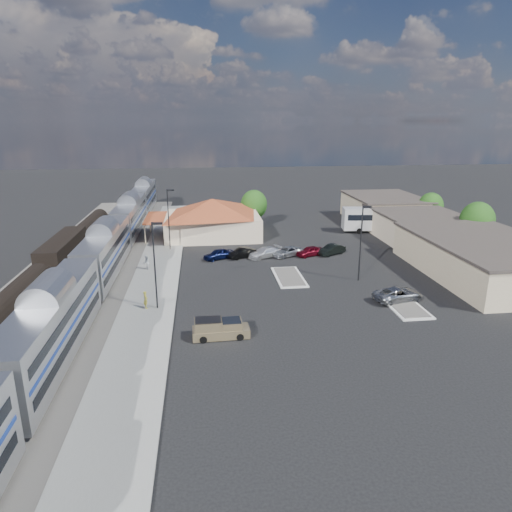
{
  "coord_description": "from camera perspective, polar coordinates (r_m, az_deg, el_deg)",
  "views": [
    {
      "loc": [
        -6.27,
        -49.37,
        18.23
      ],
      "look_at": [
        0.0,
        2.26,
        2.8
      ],
      "focal_mm": 32.0,
      "sensor_mm": 36.0,
      "label": 1
    }
  ],
  "objects": [
    {
      "name": "tree_east_b",
      "position": [
        74.73,
        25.91,
        4.05
      ],
      "size": [
        4.94,
        4.94,
        6.96
      ],
      "color": "#382314",
      "rests_on": "ground"
    },
    {
      "name": "suv",
      "position": [
        50.31,
        17.35,
        -4.6
      ],
      "size": [
        5.77,
        3.6,
        1.49
      ],
      "primitive_type": "imported",
      "rotation": [
        0.0,
        0.0,
        1.8
      ],
      "color": "gray",
      "rests_on": "ground"
    },
    {
      "name": "person_a",
      "position": [
        47.06,
        -13.63,
        -5.33
      ],
      "size": [
        0.62,
        0.76,
        1.81
      ],
      "primitive_type": "imported",
      "rotation": [
        0.0,
        0.0,
        1.89
      ],
      "color": "gold",
      "rests_on": "platform"
    },
    {
      "name": "person_b",
      "position": [
        59.14,
        -13.57,
        -0.79
      ],
      "size": [
        0.75,
        0.94,
        1.84
      ],
      "primitive_type": "imported",
      "rotation": [
        0.0,
        0.0,
        -1.51
      ],
      "color": "white",
      "rests_on": "platform"
    },
    {
      "name": "tree_depot",
      "position": [
        81.16,
        -0.27,
        6.44
      ],
      "size": [
        4.71,
        4.71,
        6.63
      ],
      "color": "#382314",
      "rests_on": "ground"
    },
    {
      "name": "traffic_island_south",
      "position": [
        55.43,
        4.14,
        -2.61
      ],
      "size": [
        3.3,
        7.5,
        0.21
      ],
      "color": "silver",
      "rests_on": "ground"
    },
    {
      "name": "buildings_east",
      "position": [
        74.03,
        20.87,
        2.98
      ],
      "size": [
        14.4,
        51.4,
        4.8
      ],
      "color": "#C6B28C",
      "rests_on": "ground"
    },
    {
      "name": "lamp_plat_s",
      "position": [
        45.48,
        -12.49,
        -0.34
      ],
      "size": [
        1.08,
        0.25,
        9.0
      ],
      "color": "black",
      "rests_on": "ground"
    },
    {
      "name": "parked_car_a",
      "position": [
        62.65,
        -4.71,
        0.24
      ],
      "size": [
        4.56,
        3.41,
        1.45
      ],
      "primitive_type": "imported",
      "rotation": [
        0.0,
        0.0,
        -1.11
      ],
      "color": "#0B1239",
      "rests_on": "ground"
    },
    {
      "name": "freight_cars",
      "position": [
        63.23,
        -22.95,
        0.24
      ],
      "size": [
        2.8,
        46.0,
        4.0
      ],
      "color": "black",
      "rests_on": "ground"
    },
    {
      "name": "lamp_lot",
      "position": [
        54.23,
        13.1,
        2.34
      ],
      "size": [
        1.08,
        0.25,
        9.0
      ],
      "color": "black",
      "rests_on": "ground"
    },
    {
      "name": "parked_car_c",
      "position": [
        63.2,
        1.09,
        0.43
      ],
      "size": [
        5.28,
        4.08,
        1.43
      ],
      "primitive_type": "imported",
      "rotation": [
        0.0,
        0.0,
        -1.08
      ],
      "color": "silver",
      "rests_on": "ground"
    },
    {
      "name": "station_depot",
      "position": [
        74.92,
        -5.5,
        4.82
      ],
      "size": [
        18.35,
        12.24,
        6.2
      ],
      "color": "#CBB494",
      "rests_on": "ground"
    },
    {
      "name": "passenger_train",
      "position": [
        58.11,
        -18.31,
        0.34
      ],
      "size": [
        3.0,
        104.0,
        5.55
      ],
      "color": "silver",
      "rests_on": "ground"
    },
    {
      "name": "platform",
      "position": [
        58.54,
        -12.2,
        -1.91
      ],
      "size": [
        5.5,
        92.0,
        0.18
      ],
      "primitive_type": "cube",
      "color": "gray",
      "rests_on": "ground"
    },
    {
      "name": "pickup_truck",
      "position": [
        40.38,
        -4.41,
        -9.08
      ],
      "size": [
        5.0,
        1.99,
        1.71
      ],
      "rotation": [
        0.0,
        0.0,
        1.6
      ],
      "color": "tan",
      "rests_on": "ground"
    },
    {
      "name": "parked_car_b",
      "position": [
        63.14,
        -1.82,
        0.38
      ],
      "size": [
        4.34,
        3.28,
        1.37
      ],
      "primitive_type": "imported",
      "rotation": [
        0.0,
        0.0,
        -1.07
      ],
      "color": "black",
      "rests_on": "ground"
    },
    {
      "name": "traffic_island_north",
      "position": [
        49.5,
        17.89,
        -5.8
      ],
      "size": [
        3.3,
        7.5,
        0.21
      ],
      "color": "silver",
      "rests_on": "ground"
    },
    {
      "name": "ground",
      "position": [
        53.0,
        0.29,
        -3.59
      ],
      "size": [
        280.0,
        280.0,
        0.0
      ],
      "primitive_type": "plane",
      "color": "black",
      "rests_on": "ground"
    },
    {
      "name": "railbed",
      "position": [
        61.95,
        -20.36,
        -1.6
      ],
      "size": [
        16.0,
        100.0,
        0.12
      ],
      "primitive_type": "cube",
      "color": "#4C4944",
      "rests_on": "ground"
    },
    {
      "name": "tree_east_c",
      "position": [
        86.67,
        20.99,
        5.82
      ],
      "size": [
        4.41,
        4.41,
        6.21
      ],
      "color": "#382314",
      "rests_on": "ground"
    },
    {
      "name": "parked_car_d",
      "position": [
        64.01,
        3.89,
        0.55
      ],
      "size": [
        5.21,
        4.11,
        1.32
      ],
      "primitive_type": "imported",
      "rotation": [
        0.0,
        0.0,
        -1.09
      ],
      "color": "#979B9F",
      "rests_on": "ground"
    },
    {
      "name": "parked_car_f",
      "position": [
        65.47,
        9.41,
        0.78
      ],
      "size": [
        4.54,
        3.46,
        1.43
      ],
      "primitive_type": "imported",
      "rotation": [
        0.0,
        0.0,
        -1.06
      ],
      "color": "black",
      "rests_on": "ground"
    },
    {
      "name": "lamp_plat_n",
      "position": [
        66.79,
        -10.82,
        5.1
      ],
      "size": [
        1.08,
        0.25,
        9.0
      ],
      "color": "black",
      "rests_on": "ground"
    },
    {
      "name": "parked_car_e",
      "position": [
        64.38,
        6.74,
        0.6
      ],
      "size": [
        4.4,
        3.05,
        1.39
      ],
      "primitive_type": "imported",
      "rotation": [
        0.0,
        0.0,
        -1.19
      ],
      "color": "maroon",
      "rests_on": "ground"
    },
    {
      "name": "coach_bus",
      "position": [
        80.45,
        15.38,
        4.58
      ],
      "size": [
        13.18,
        4.33,
        4.15
      ],
      "rotation": [
        0.0,
        0.0,
        1.45
      ],
      "color": "silver",
      "rests_on": "ground"
    }
  ]
}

